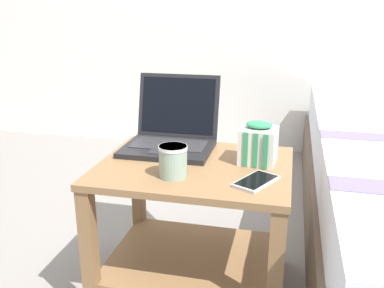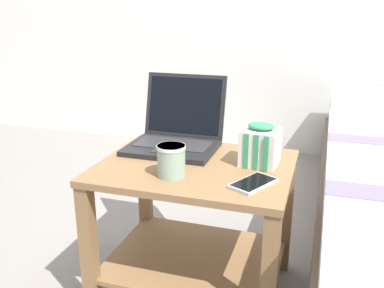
% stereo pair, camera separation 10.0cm
% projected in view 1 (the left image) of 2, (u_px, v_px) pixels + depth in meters
% --- Properties ---
extents(ground_plane, '(8.00, 8.00, 0.00)m').
position_uv_depth(ground_plane, '(194.00, 287.00, 1.53)').
color(ground_plane, gray).
extents(bedside_table, '(0.62, 0.49, 0.47)m').
position_uv_depth(bedside_table, '(195.00, 211.00, 1.44)').
color(bedside_table, olive).
rests_on(bedside_table, ground_plane).
extents(laptop, '(0.31, 0.30, 0.25)m').
position_uv_depth(laptop, '(171.00, 134.00, 1.54)').
color(laptop, black).
rests_on(laptop, bedside_table).
extents(mug_front_left, '(0.09, 0.13, 0.10)m').
position_uv_depth(mug_front_left, '(173.00, 159.00, 1.27)').
color(mug_front_left, '#8CA593').
rests_on(mug_front_left, bedside_table).
extents(snack_bag, '(0.12, 0.12, 0.14)m').
position_uv_depth(snack_bag, '(258.00, 144.00, 1.38)').
color(snack_bag, silver).
rests_on(snack_bag, bedside_table).
extents(cell_phone, '(0.14, 0.17, 0.01)m').
position_uv_depth(cell_phone, '(256.00, 181.00, 1.24)').
color(cell_phone, '#B7BABC').
rests_on(cell_phone, bedside_table).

